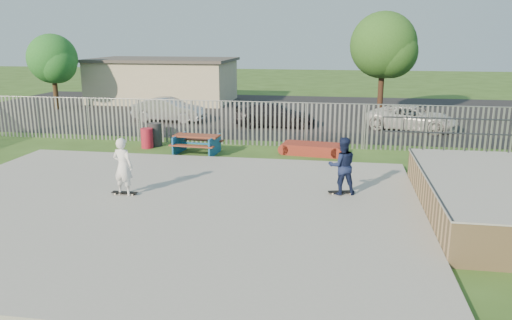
% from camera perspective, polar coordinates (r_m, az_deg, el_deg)
% --- Properties ---
extents(ground, '(120.00, 120.00, 0.00)m').
position_cam_1_polar(ground, '(14.75, -11.12, -5.63)').
color(ground, '#32541C').
rests_on(ground, ground).
extents(concrete_slab, '(15.00, 12.00, 0.15)m').
position_cam_1_polar(concrete_slab, '(14.72, -11.13, -5.36)').
color(concrete_slab, '#9A9A95').
rests_on(concrete_slab, ground).
extents(quarter_pipe, '(5.50, 7.05, 2.19)m').
position_cam_1_polar(quarter_pipe, '(15.33, 26.02, -3.88)').
color(quarter_pipe, tan).
rests_on(quarter_pipe, ground).
extents(fence, '(26.04, 16.02, 2.00)m').
position_cam_1_polar(fence, '(18.42, -3.39, 1.83)').
color(fence, gray).
rests_on(fence, ground).
extents(picnic_table, '(2.03, 1.72, 0.81)m').
position_cam_1_polar(picnic_table, '(21.27, -6.77, 1.81)').
color(picnic_table, brown).
rests_on(picnic_table, ground).
extents(funbox, '(2.36, 1.40, 0.45)m').
position_cam_1_polar(funbox, '(21.22, 6.38, 1.27)').
color(funbox, maroon).
rests_on(funbox, ground).
extents(trash_bin_red, '(0.53, 0.53, 0.88)m').
position_cam_1_polar(trash_bin_red, '(22.72, -12.35, 2.45)').
color(trash_bin_red, '#A4192B').
rests_on(trash_bin_red, ground).
extents(trash_bin_grey, '(0.62, 0.62, 1.04)m').
position_cam_1_polar(trash_bin_grey, '(23.09, -11.46, 2.88)').
color(trash_bin_grey, '#28282A').
rests_on(trash_bin_grey, ground).
extents(parking_lot, '(40.00, 18.00, 0.02)m').
position_cam_1_polar(parking_lot, '(32.72, 0.53, 5.53)').
color(parking_lot, black).
rests_on(parking_lot, ground).
extents(car_silver, '(4.23, 1.74, 1.36)m').
position_cam_1_polar(car_silver, '(29.38, -9.95, 5.69)').
color(car_silver, silver).
rests_on(car_silver, parking_lot).
extents(car_dark, '(4.60, 2.20, 1.29)m').
position_cam_1_polar(car_dark, '(27.34, 2.10, 5.20)').
color(car_dark, black).
rests_on(car_dark, parking_lot).
extents(car_white, '(5.02, 3.33, 1.28)m').
position_cam_1_polar(car_white, '(27.58, 17.38, 4.62)').
color(car_white, silver).
rests_on(car_white, parking_lot).
extents(building, '(10.40, 6.40, 3.20)m').
position_cam_1_polar(building, '(38.39, -10.53, 8.98)').
color(building, beige).
rests_on(building, ground).
extents(tree_left, '(3.23, 3.23, 4.98)m').
position_cam_1_polar(tree_left, '(36.14, -22.25, 10.65)').
color(tree_left, '#442F1B').
rests_on(tree_left, ground).
extents(tree_mid, '(4.11, 4.11, 6.34)m').
position_cam_1_polar(tree_mid, '(32.69, 14.36, 12.59)').
color(tree_mid, '#3D2618').
rests_on(tree_mid, ground).
extents(skateboard_a, '(0.82, 0.38, 0.08)m').
position_cam_1_polar(skateboard_a, '(15.65, 9.69, -3.67)').
color(skateboard_a, black).
rests_on(skateboard_a, concrete_slab).
extents(skateboard_b, '(0.80, 0.20, 0.08)m').
position_cam_1_polar(skateboard_b, '(15.87, -14.77, -3.69)').
color(skateboard_b, black).
rests_on(skateboard_b, concrete_slab).
extents(skater_navy, '(1.00, 0.86, 1.78)m').
position_cam_1_polar(skater_navy, '(15.41, 9.82, -0.66)').
color(skater_navy, '#141D40').
rests_on(skater_navy, concrete_slab).
extents(skater_white, '(0.71, 0.53, 1.78)m').
position_cam_1_polar(skater_white, '(15.64, -14.97, -0.72)').
color(skater_white, white).
rests_on(skater_white, concrete_slab).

